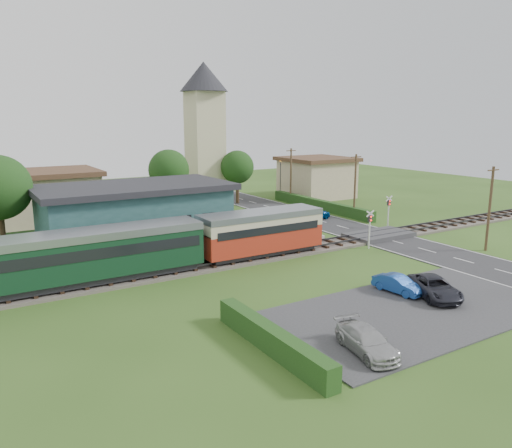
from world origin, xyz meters
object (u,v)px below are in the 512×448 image
house_east (317,177)px  car_on_road (313,213)px  crossing_signal_near (370,224)px  station_building (135,215)px  house_west (45,197)px  church_tower (205,122)px  pedestrian_far (76,256)px  equipment_hut (48,254)px  car_park_dark (435,287)px  train (28,263)px  car_park_blue (398,284)px  pedestrian_near (232,238)px  car_park_silver (367,341)px  crossing_signal_far (389,207)px

house_east → car_on_road: 16.22m
house_east → crossing_signal_near: (-13.60, -24.41, -0.66)m
station_building → house_west: 14.87m
church_tower → pedestrian_far: church_tower is taller
equipment_hut → pedestrian_far: size_ratio=1.72×
car_on_road → car_park_dark: 24.28m
train → church_tower: bearing=46.5°
car_on_road → crossing_signal_near: bearing=159.1°
crossing_signal_near → car_park_blue: bearing=-124.7°
pedestrian_near → house_west: bearing=-73.2°
car_park_silver → house_east: bearing=65.7°
house_east → train: bearing=-151.0°
equipment_hut → house_east: size_ratio=0.29×
house_east → pedestrian_near: 31.08m
station_building → car_park_silver: (2.64, -25.49, -2.04)m
house_east → car_on_road: bearing=-129.4°
crossing_signal_near → church_tower: bearing=92.8°
house_west → station_building: bearing=-70.4°
house_west → car_park_dark: 39.82m
crossing_signal_near → car_park_dark: size_ratio=0.74×
pedestrian_far → equipment_hut: bearing=117.2°
crossing_signal_near → car_park_dark: crossing_signal_near is taller
church_tower → crossing_signal_near: (1.40, -28.41, -8.08)m
station_building → car_park_blue: station_building is taller
car_park_blue → house_west: bearing=106.4°
equipment_hut → house_east: house_east is taller
house_west → house_east: same height
house_east → car_park_blue: 39.03m
car_park_blue → church_tower: bearing=75.3°
church_tower → pedestrian_far: size_ratio=11.85×
equipment_hut → house_west: bearing=81.4°
house_east → car_park_silver: (-27.36, -38.50, -2.14)m
equipment_hut → car_park_blue: equipment_hut is taller
pedestrian_near → house_east: bearing=-152.0°
train → house_east: bearing=29.0°
church_tower → car_park_blue: 39.02m
station_building → train: station_building is taller
house_west → crossing_signal_near: house_west is taller
car_on_road → pedestrian_far: bearing=97.9°
church_tower → car_park_blue: size_ratio=5.29×
car_park_dark → train: bearing=172.2°
train → crossing_signal_near: train is taller
car_on_road → car_park_blue: bearing=150.2°
house_west → car_park_silver: house_west is taller
equipment_hut → pedestrian_near: bearing=-3.0°
church_tower → pedestrian_near: (-9.13, -23.54, -8.98)m
crossing_signal_far → car_on_road: 8.24m
train → car_park_silver: size_ratio=10.87×
station_building → car_on_road: 19.90m
church_tower → crossing_signal_far: 26.39m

